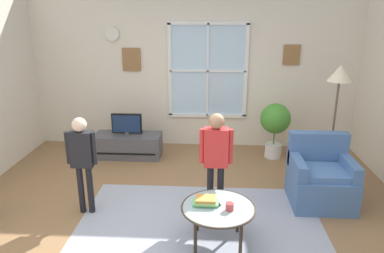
{
  "coord_description": "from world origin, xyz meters",
  "views": [
    {
      "loc": [
        0.35,
        -3.61,
        2.39
      ],
      "look_at": [
        0.11,
        0.42,
        1.09
      ],
      "focal_mm": 33.71,
      "sensor_mm": 36.0,
      "label": 1
    }
  ],
  "objects": [
    {
      "name": "book_stack",
      "position": [
        0.29,
        -0.25,
        0.48
      ],
      "size": [
        0.27,
        0.19,
        0.08
      ],
      "color": "#63C57A",
      "rests_on": "coffee_table"
    },
    {
      "name": "floor_lamp",
      "position": [
        2.02,
        1.23,
        1.43
      ],
      "size": [
        0.32,
        0.32,
        1.71
      ],
      "color": "black",
      "rests_on": "ground_plane"
    },
    {
      "name": "person_black_shirt",
      "position": [
        -1.18,
        0.25,
        0.77
      ],
      "size": [
        0.37,
        0.17,
        1.22
      ],
      "color": "black",
      "rests_on": "ground_plane"
    },
    {
      "name": "cup",
      "position": [
        0.54,
        -0.36,
        0.49
      ],
      "size": [
        0.08,
        0.08,
        0.08
      ],
      "primitive_type": "cylinder",
      "color": "#BF3F3F",
      "rests_on": "coffee_table"
    },
    {
      "name": "television",
      "position": [
        -1.08,
        2.06,
        0.58
      ],
      "size": [
        0.5,
        0.08,
        0.37
      ],
      "color": "#4C4C4C",
      "rests_on": "tv_stand"
    },
    {
      "name": "ground_plane",
      "position": [
        0.0,
        0.0,
        -0.01
      ],
      "size": [
        6.3,
        6.01,
        0.02
      ],
      "primitive_type": "cube",
      "color": "olive"
    },
    {
      "name": "tv_stand",
      "position": [
        -1.08,
        2.06,
        0.2
      ],
      "size": [
        1.12,
        0.49,
        0.39
      ],
      "color": "#4C4C51",
      "rests_on": "ground_plane"
    },
    {
      "name": "area_rug",
      "position": [
        0.23,
        -0.03,
        0.0
      ],
      "size": [
        2.86,
        2.02,
        0.01
      ],
      "primitive_type": "cube",
      "color": "#999EAD",
      "rests_on": "ground_plane"
    },
    {
      "name": "remote_near_books",
      "position": [
        0.4,
        -0.23,
        0.46
      ],
      "size": [
        0.09,
        0.14,
        0.02
      ],
      "primitive_type": "cube",
      "rotation": [
        0.0,
        0.0,
        0.42
      ],
      "color": "black",
      "rests_on": "coffee_table"
    },
    {
      "name": "coffee_table",
      "position": [
        0.43,
        -0.3,
        0.42
      ],
      "size": [
        0.78,
        0.78,
        0.45
      ],
      "color": "#99B2B7",
      "rests_on": "ground_plane"
    },
    {
      "name": "armchair",
      "position": [
        1.75,
        0.68,
        0.33
      ],
      "size": [
        0.76,
        0.74,
        0.87
      ],
      "color": "#476B9E",
      "rests_on": "ground_plane"
    },
    {
      "name": "potted_plant_by_window",
      "position": [
        1.39,
        2.17,
        0.61
      ],
      "size": [
        0.5,
        0.5,
        0.93
      ],
      "color": "silver",
      "rests_on": "ground_plane"
    },
    {
      "name": "person_red_shirt",
      "position": [
        0.4,
        0.28,
        0.81
      ],
      "size": [
        0.39,
        0.18,
        1.29
      ],
      "color": "black",
      "rests_on": "ground_plane"
    },
    {
      "name": "back_wall",
      "position": [
        0.01,
        2.76,
        1.48
      ],
      "size": [
        5.7,
        0.17,
        2.97
      ],
      "color": "beige",
      "rests_on": "ground_plane"
    }
  ]
}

